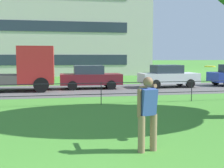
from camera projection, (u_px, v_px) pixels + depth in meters
street_strip at (52, 91)px, 18.23m from camera, size 80.00×6.60×0.01m
park_fence at (51, 90)px, 12.63m from camera, size 30.60×0.04×1.00m
person_thrower at (147, 111)px, 6.54m from camera, size 0.50×0.85×1.69m
frisbee at (210, 66)px, 7.40m from camera, size 0.36×0.36×0.03m
flatbed_truck_left at (12, 71)px, 17.93m from camera, size 7.35×2.55×2.75m
car_maroon_right at (90, 77)px, 19.32m from camera, size 4.05×1.92×1.54m
car_white_far_right at (168, 76)px, 20.26m from camera, size 4.04×1.89×1.54m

